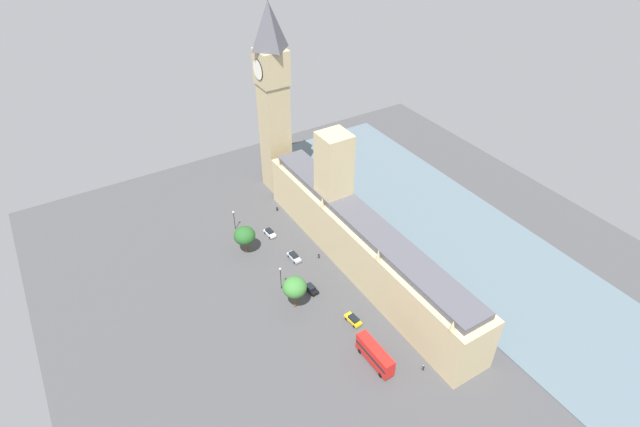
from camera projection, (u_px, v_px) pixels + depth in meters
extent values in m
plane|color=#424244|center=(356.00, 270.00, 133.57)|extent=(149.90, 149.90, 0.00)
cube|color=slate|center=(448.00, 230.00, 147.00)|extent=(39.26, 134.91, 0.25)
cube|color=tan|center=(363.00, 247.00, 130.17)|extent=(10.79, 79.90, 14.22)
cube|color=tan|center=(334.00, 190.00, 134.47)|extent=(7.59, 7.59, 32.80)
cube|color=#4C4C54|center=(365.00, 222.00, 125.45)|extent=(8.20, 76.70, 1.60)
cone|color=tan|center=(279.00, 161.00, 147.56)|extent=(1.20, 1.20, 2.94)
cone|color=tan|center=(322.00, 202.00, 131.15)|extent=(1.20, 1.20, 2.97)
cone|color=tan|center=(378.00, 255.00, 114.73)|extent=(1.20, 1.20, 3.02)
cone|color=tan|center=(453.00, 325.00, 98.46)|extent=(1.20, 1.20, 2.58)
cube|color=tan|center=(275.00, 138.00, 155.91)|extent=(7.34, 7.34, 34.41)
cube|color=tan|center=(271.00, 67.00, 142.67)|extent=(8.07, 8.07, 9.98)
cylinder|color=silver|center=(258.00, 70.00, 140.92)|extent=(0.25, 5.58, 5.58)
torus|color=black|center=(258.00, 70.00, 140.92)|extent=(0.24, 5.82, 5.82)
cylinder|color=silver|center=(265.00, 62.00, 145.54)|extent=(5.58, 0.25, 5.58)
torus|color=black|center=(265.00, 62.00, 145.54)|extent=(5.82, 0.24, 5.82)
pyramid|color=#4C4C54|center=(269.00, 25.00, 135.86)|extent=(8.07, 8.07, 12.88)
cube|color=silver|center=(270.00, 233.00, 144.80)|extent=(2.12, 4.26, 0.75)
cube|color=black|center=(269.00, 231.00, 144.51)|extent=(1.68, 2.43, 0.65)
cylinder|color=black|center=(275.00, 236.00, 144.56)|extent=(0.31, 0.70, 0.68)
cylinder|color=black|center=(270.00, 238.00, 143.79)|extent=(0.31, 0.70, 0.68)
cylinder|color=black|center=(270.00, 231.00, 146.26)|extent=(0.31, 0.70, 0.68)
cylinder|color=black|center=(265.00, 233.00, 145.49)|extent=(0.31, 0.70, 0.68)
cube|color=#B7B7BC|center=(294.00, 257.00, 136.59)|extent=(2.05, 4.76, 0.75)
cube|color=black|center=(294.00, 255.00, 136.32)|extent=(1.65, 2.69, 0.65)
cylinder|color=black|center=(300.00, 260.00, 136.20)|extent=(0.29, 0.69, 0.68)
cylinder|color=black|center=(295.00, 263.00, 135.45)|extent=(0.29, 0.69, 0.68)
cylinder|color=black|center=(294.00, 254.00, 138.17)|extent=(0.29, 0.69, 0.68)
cylinder|color=black|center=(289.00, 256.00, 137.43)|extent=(0.29, 0.69, 0.68)
cube|color=black|center=(311.00, 289.00, 126.95)|extent=(2.23, 4.18, 0.75)
cube|color=black|center=(311.00, 287.00, 126.66)|extent=(1.76, 2.39, 0.65)
cylinder|color=black|center=(317.00, 292.00, 126.75)|extent=(0.31, 0.70, 0.68)
cylinder|color=black|center=(312.00, 295.00, 125.94)|extent=(0.31, 0.70, 0.68)
cylinder|color=black|center=(311.00, 286.00, 128.41)|extent=(0.31, 0.70, 0.68)
cylinder|color=black|center=(305.00, 289.00, 127.59)|extent=(0.31, 0.70, 0.68)
cube|color=gold|center=(353.00, 320.00, 118.96)|extent=(2.26, 4.64, 0.75)
cube|color=black|center=(354.00, 318.00, 118.40)|extent=(1.78, 2.65, 0.65)
cylinder|color=black|center=(346.00, 319.00, 119.70)|extent=(0.31, 0.70, 0.68)
cylinder|color=black|center=(352.00, 316.00, 120.51)|extent=(0.31, 0.70, 0.68)
cylinder|color=black|center=(354.00, 326.00, 117.86)|extent=(0.31, 0.70, 0.68)
cylinder|color=black|center=(360.00, 323.00, 118.67)|extent=(0.31, 0.70, 0.68)
cube|color=red|center=(375.00, 354.00, 108.72)|extent=(2.65, 10.53, 4.20)
cube|color=black|center=(375.00, 354.00, 108.67)|extent=(2.71, 10.14, 0.70)
cylinder|color=black|center=(389.00, 370.00, 107.98)|extent=(0.37, 1.10, 1.10)
cylinder|color=black|center=(380.00, 375.00, 106.99)|extent=(0.37, 1.10, 1.10)
cylinder|color=black|center=(368.00, 347.00, 112.96)|extent=(0.37, 1.10, 1.10)
cylinder|color=black|center=(360.00, 351.00, 111.98)|extent=(0.37, 1.10, 1.10)
cylinder|color=black|center=(423.00, 368.00, 108.39)|extent=(0.46, 0.46, 1.25)
sphere|color=beige|center=(424.00, 366.00, 107.94)|extent=(0.24, 0.24, 0.24)
cube|color=#336B60|center=(422.00, 368.00, 108.26)|extent=(0.13, 0.30, 0.22)
cylinder|color=black|center=(319.00, 256.00, 137.09)|extent=(0.63, 0.63, 1.37)
sphere|color=#8C6647|center=(319.00, 254.00, 136.60)|extent=(0.26, 0.26, 0.26)
cube|color=#336B60|center=(319.00, 256.00, 136.82)|extent=(0.32, 0.26, 0.25)
cylinder|color=black|center=(277.00, 209.00, 154.36)|extent=(0.58, 0.58, 1.31)
sphere|color=#8C6647|center=(277.00, 207.00, 153.90)|extent=(0.25, 0.25, 0.25)
cube|color=black|center=(276.00, 209.00, 154.30)|extent=(0.22, 0.32, 0.23)
cylinder|color=brown|center=(246.00, 247.00, 138.27)|extent=(0.56, 0.56, 3.64)
ellipsoid|color=#235623|center=(245.00, 236.00, 135.89)|extent=(5.78, 5.78, 4.91)
cylinder|color=brown|center=(295.00, 300.00, 122.05)|extent=(0.56, 0.56, 4.29)
ellipsoid|color=#387533|center=(295.00, 287.00, 119.48)|extent=(5.78, 5.78, 4.91)
cylinder|color=black|center=(281.00, 279.00, 126.28)|extent=(0.18, 0.18, 6.40)
sphere|color=#F2EAC6|center=(280.00, 269.00, 124.20)|extent=(0.56, 0.56, 0.56)
cylinder|color=black|center=(234.00, 221.00, 145.86)|extent=(0.18, 0.18, 5.74)
sphere|color=#F2EAC6|center=(233.00, 212.00, 143.98)|extent=(0.56, 0.56, 0.56)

